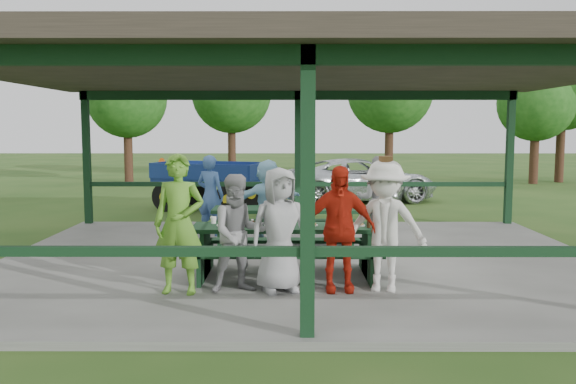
{
  "coord_description": "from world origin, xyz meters",
  "views": [
    {
      "loc": [
        -0.18,
        -10.01,
        2.27
      ],
      "look_at": [
        -0.21,
        -0.3,
        1.25
      ],
      "focal_mm": 38.0,
      "sensor_mm": 36.0,
      "label": 1
    }
  ],
  "objects_px": {
    "spectator_lblue": "(267,200)",
    "spectator_grey": "(377,199)",
    "contestant_grey_mid": "(280,230)",
    "picnic_table_far": "(286,223)",
    "picnic_table_near": "(286,244)",
    "contestant_red": "(338,229)",
    "pickup_truck": "(360,180)",
    "spectator_blue": "(210,195)",
    "contestant_grey_left": "(239,233)",
    "farm_trailer": "(210,184)",
    "contestant_white_fedora": "(385,226)",
    "contestant_green": "(179,224)"
  },
  "relations": [
    {
      "from": "spectator_lblue",
      "to": "spectator_blue",
      "type": "distance_m",
      "value": 1.29
    },
    {
      "from": "pickup_truck",
      "to": "farm_trailer",
      "type": "xyz_separation_m",
      "value": [
        -4.38,
        -1.8,
        0.04
      ]
    },
    {
      "from": "contestant_red",
      "to": "contestant_white_fedora",
      "type": "distance_m",
      "value": 0.62
    },
    {
      "from": "picnic_table_near",
      "to": "pickup_truck",
      "type": "xyz_separation_m",
      "value": [
        2.21,
        9.93,
        0.09
      ]
    },
    {
      "from": "contestant_grey_left",
      "to": "contestant_red",
      "type": "bearing_deg",
      "value": -14.51
    },
    {
      "from": "contestant_grey_mid",
      "to": "spectator_grey",
      "type": "xyz_separation_m",
      "value": [
        1.8,
        3.58,
        -0.01
      ]
    },
    {
      "from": "picnic_table_near",
      "to": "farm_trailer",
      "type": "distance_m",
      "value": 8.41
    },
    {
      "from": "spectator_grey",
      "to": "picnic_table_near",
      "type": "bearing_deg",
      "value": 67.31
    },
    {
      "from": "pickup_truck",
      "to": "farm_trailer",
      "type": "height_order",
      "value": "farm_trailer"
    },
    {
      "from": "picnic_table_near",
      "to": "spectator_grey",
      "type": "bearing_deg",
      "value": 57.64
    },
    {
      "from": "picnic_table_near",
      "to": "contestant_white_fedora",
      "type": "bearing_deg",
      "value": -31.83
    },
    {
      "from": "contestant_green",
      "to": "pickup_truck",
      "type": "bearing_deg",
      "value": 78.28
    },
    {
      "from": "contestant_grey_mid",
      "to": "picnic_table_far",
      "type": "bearing_deg",
      "value": 69.28
    },
    {
      "from": "contestant_green",
      "to": "farm_trailer",
      "type": "bearing_deg",
      "value": 101.49
    },
    {
      "from": "picnic_table_far",
      "to": "contestant_grey_left",
      "type": "height_order",
      "value": "contestant_grey_left"
    },
    {
      "from": "spectator_blue",
      "to": "spectator_lblue",
      "type": "bearing_deg",
      "value": 179.62
    },
    {
      "from": "picnic_table_far",
      "to": "pickup_truck",
      "type": "relative_size",
      "value": 0.54
    },
    {
      "from": "contestant_grey_mid",
      "to": "spectator_blue",
      "type": "distance_m",
      "value": 4.52
    },
    {
      "from": "contestant_red",
      "to": "spectator_grey",
      "type": "xyz_separation_m",
      "value": [
        1.02,
        3.54,
        -0.02
      ]
    },
    {
      "from": "contestant_grey_mid",
      "to": "spectator_grey",
      "type": "distance_m",
      "value": 4.0
    },
    {
      "from": "spectator_blue",
      "to": "farm_trailer",
      "type": "height_order",
      "value": "spectator_blue"
    },
    {
      "from": "farm_trailer",
      "to": "contestant_grey_mid",
      "type": "bearing_deg",
      "value": -57.85
    },
    {
      "from": "spectator_grey",
      "to": "farm_trailer",
      "type": "xyz_separation_m",
      "value": [
        -3.89,
        5.4,
        -0.22
      ]
    },
    {
      "from": "contestant_white_fedora",
      "to": "pickup_truck",
      "type": "height_order",
      "value": "contestant_white_fedora"
    },
    {
      "from": "picnic_table_far",
      "to": "spectator_lblue",
      "type": "relative_size",
      "value": 1.66
    },
    {
      "from": "contestant_grey_mid",
      "to": "spectator_lblue",
      "type": "relative_size",
      "value": 1.05
    },
    {
      "from": "picnic_table_near",
      "to": "contestant_red",
      "type": "height_order",
      "value": "contestant_red"
    },
    {
      "from": "picnic_table_near",
      "to": "contestant_white_fedora",
      "type": "height_order",
      "value": "contestant_white_fedora"
    },
    {
      "from": "picnic_table_near",
      "to": "picnic_table_far",
      "type": "bearing_deg",
      "value": 90.32
    },
    {
      "from": "contestant_green",
      "to": "spectator_blue",
      "type": "bearing_deg",
      "value": 98.71
    },
    {
      "from": "contestant_red",
      "to": "spectator_lblue",
      "type": "relative_size",
      "value": 1.07
    },
    {
      "from": "contestant_grey_left",
      "to": "farm_trailer",
      "type": "xyz_separation_m",
      "value": [
        -1.55,
        8.99,
        -0.18
      ]
    },
    {
      "from": "picnic_table_near",
      "to": "contestant_grey_left",
      "type": "relative_size",
      "value": 1.74
    },
    {
      "from": "contestant_red",
      "to": "pickup_truck",
      "type": "relative_size",
      "value": 0.35
    },
    {
      "from": "picnic_table_far",
      "to": "contestant_grey_mid",
      "type": "distance_m",
      "value": 2.87
    },
    {
      "from": "contestant_white_fedora",
      "to": "contestant_grey_mid",
      "type": "bearing_deg",
      "value": -165.3
    },
    {
      "from": "picnic_table_near",
      "to": "contestant_grey_mid",
      "type": "xyz_separation_m",
      "value": [
        -0.08,
        -0.85,
        0.35
      ]
    },
    {
      "from": "contestant_white_fedora",
      "to": "spectator_blue",
      "type": "relative_size",
      "value": 1.1
    },
    {
      "from": "picnic_table_near",
      "to": "contestant_red",
      "type": "relative_size",
      "value": 1.62
    },
    {
      "from": "contestant_grey_left",
      "to": "farm_trailer",
      "type": "distance_m",
      "value": 9.12
    },
    {
      "from": "contestant_white_fedora",
      "to": "contestant_grey_left",
      "type": "bearing_deg",
      "value": -165.5
    },
    {
      "from": "spectator_lblue",
      "to": "spectator_grey",
      "type": "bearing_deg",
      "value": 153.48
    },
    {
      "from": "contestant_green",
      "to": "contestant_grey_left",
      "type": "bearing_deg",
      "value": 12.82
    },
    {
      "from": "picnic_table_far",
      "to": "contestant_red",
      "type": "bearing_deg",
      "value": -75.81
    },
    {
      "from": "contestant_grey_left",
      "to": "pickup_truck",
      "type": "distance_m",
      "value": 11.15
    },
    {
      "from": "picnic_table_near",
      "to": "farm_trailer",
      "type": "relative_size",
      "value": 0.67
    },
    {
      "from": "picnic_table_near",
      "to": "picnic_table_far",
      "type": "height_order",
      "value": "same"
    },
    {
      "from": "picnic_table_near",
      "to": "contestant_grey_left",
      "type": "distance_m",
      "value": 1.1
    },
    {
      "from": "picnic_table_far",
      "to": "contestant_white_fedora",
      "type": "xyz_separation_m",
      "value": [
        1.33,
        -2.82,
        0.4
      ]
    },
    {
      "from": "picnic_table_near",
      "to": "contestant_grey_mid",
      "type": "relative_size",
      "value": 1.65
    }
  ]
}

